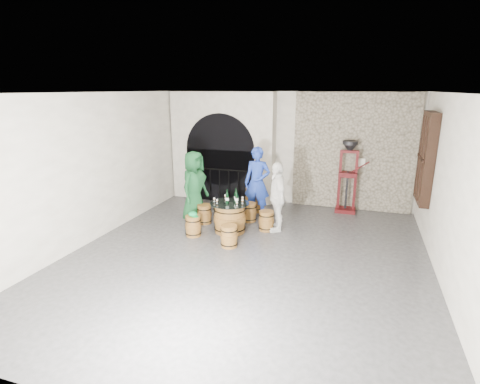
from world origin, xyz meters
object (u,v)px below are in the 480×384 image
(person_green, at_px, (194,186))
(wine_bottle_left, at_px, (227,198))
(wine_bottle_right, at_px, (236,196))
(side_barrel, at_px, (254,199))
(barrel_stool_far, at_px, (249,212))
(corking_press, at_px, (348,171))
(wine_bottle_center, at_px, (237,198))
(barrel_stool_near_left, at_px, (193,226))
(barrel_stool_left, at_px, (204,214))
(barrel_table, at_px, (230,217))
(barrel_stool_near_right, at_px, (229,236))
(barrel_stool_right, at_px, (266,221))
(person_white, at_px, (277,197))
(person_blue, at_px, (257,183))

(person_green, xyz_separation_m, wine_bottle_left, (1.06, -0.50, -0.06))
(wine_bottle_right, relative_size, side_barrel, 0.48)
(wine_bottle_right, bearing_deg, barrel_stool_far, 80.06)
(corking_press, bearing_deg, wine_bottle_left, -137.85)
(person_green, distance_m, wine_bottle_center, 1.37)
(barrel_stool_near_left, relative_size, side_barrel, 0.71)
(person_green, bearing_deg, barrel_stool_left, -102.32)
(barrel_table, distance_m, wine_bottle_left, 0.49)
(barrel_table, bearing_deg, wine_bottle_left, -154.15)
(barrel_stool_far, relative_size, person_green, 0.27)
(barrel_stool_near_right, xyz_separation_m, corking_press, (2.24, 3.21, 0.90))
(barrel_stool_right, relative_size, barrel_stool_near_right, 1.00)
(barrel_table, relative_size, person_white, 0.56)
(barrel_stool_near_left, bearing_deg, barrel_stool_right, 29.72)
(barrel_stool_right, relative_size, person_green, 0.27)
(barrel_stool_near_right, relative_size, person_white, 0.29)
(barrel_table, relative_size, corking_press, 0.47)
(person_blue, bearing_deg, person_green, -152.65)
(barrel_stool_far, distance_m, corking_press, 2.90)
(barrel_table, bearing_deg, barrel_stool_near_left, -144.46)
(person_white, distance_m, wine_bottle_center, 0.96)
(barrel_stool_right, height_order, wine_bottle_left, wine_bottle_left)
(barrel_stool_far, relative_size, barrel_stool_right, 1.00)
(wine_bottle_center, distance_m, corking_press, 3.35)
(wine_bottle_left, bearing_deg, corking_press, 43.14)
(person_green, bearing_deg, barrel_stool_near_right, -122.25)
(barrel_stool_right, height_order, corking_press, corking_press)
(barrel_table, height_order, barrel_stool_left, barrel_table)
(person_white, distance_m, corking_press, 2.46)
(barrel_table, height_order, person_white, person_white)
(wine_bottle_right, bearing_deg, barrel_stool_left, 167.28)
(barrel_table, relative_size, barrel_stool_left, 1.90)
(person_blue, bearing_deg, corking_press, 28.73)
(barrel_stool_left, bearing_deg, person_blue, 37.41)
(person_white, bearing_deg, person_blue, -163.79)
(side_barrel, height_order, corking_press, corking_press)
(person_white, bearing_deg, wine_bottle_right, -97.38)
(wine_bottle_right, relative_size, corking_press, 0.17)
(barrel_stool_far, distance_m, wine_bottle_center, 1.04)
(barrel_stool_near_left, bearing_deg, person_blue, 58.85)
(barrel_table, bearing_deg, person_blue, 74.91)
(barrel_stool_near_left, bearing_deg, wine_bottle_left, 36.22)
(wine_bottle_left, bearing_deg, person_white, 24.00)
(barrel_stool_near_left, bearing_deg, wine_bottle_right, 38.44)
(barrel_stool_right, relative_size, person_blue, 0.26)
(barrel_stool_near_left, relative_size, person_blue, 0.26)
(barrel_stool_near_right, distance_m, corking_press, 4.01)
(barrel_stool_left, height_order, person_green, person_green)
(barrel_stool_far, xyz_separation_m, barrel_stool_near_right, (0.05, -1.67, 0.00))
(barrel_stool_left, bearing_deg, wine_bottle_right, -12.72)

